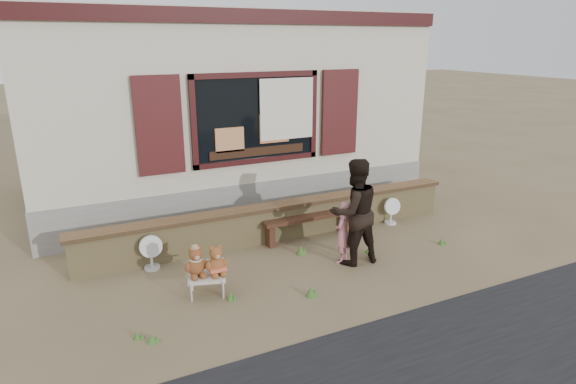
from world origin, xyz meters
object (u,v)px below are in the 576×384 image
bench (308,221)px  adult (354,212)px  teddy_bear_right (216,259)px  child (343,232)px  teddy_bear_left (196,261)px  folding_chair (207,276)px

bench → adult: size_ratio=1.02×
bench → adult: adult is taller
teddy_bear_right → child: child is taller
bench → teddy_bear_left: (-2.38, -1.17, 0.21)m
folding_chair → adult: bearing=16.6°
bench → adult: 1.32m
bench → child: bearing=-87.8°
child → folding_chair: bearing=-36.4°
bench → teddy_bear_left: bearing=-153.5°
folding_chair → teddy_bear_left: 0.29m
teddy_bear_left → teddy_bear_right: teddy_bear_left is taller
teddy_bear_left → teddy_bear_right: 0.28m
teddy_bear_left → teddy_bear_right: bearing=0.0°
bench → teddy_bear_right: (-2.11, -1.25, 0.20)m
child → adult: 0.39m
folding_chair → child: (2.28, 0.09, 0.23)m
bench → teddy_bear_left: size_ratio=3.95×
folding_chair → teddy_bear_right: bearing=-0.0°
bench → teddy_bear_right: 2.46m
teddy_bear_right → adult: (2.30, 0.05, 0.33)m
adult → bench: bearing=-79.6°
teddy_bear_right → adult: size_ratio=0.25×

